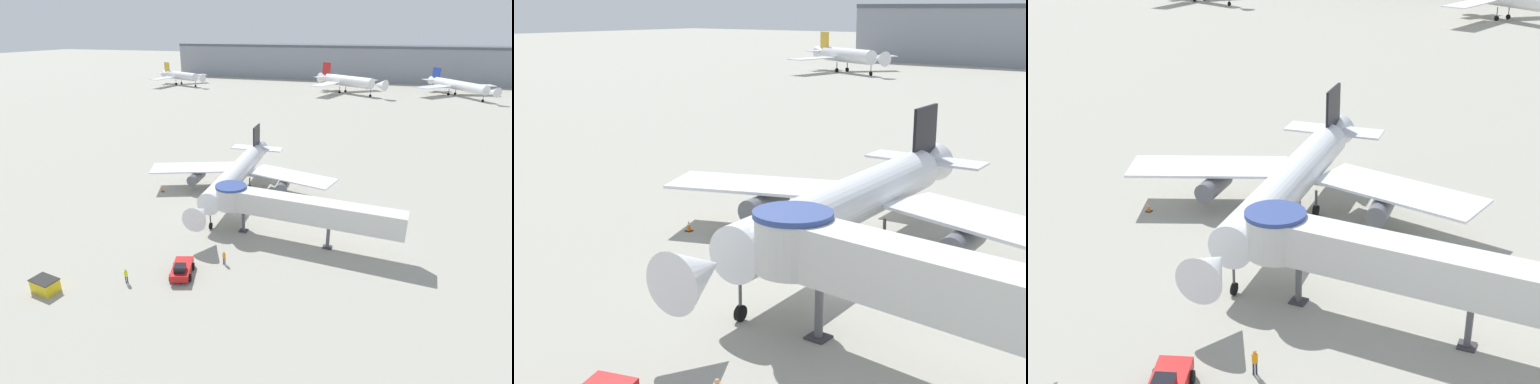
# 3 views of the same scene
# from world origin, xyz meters

# --- Properties ---
(ground_plane) EXTENTS (800.00, 800.00, 0.00)m
(ground_plane) POSITION_xyz_m (0.00, 0.00, 0.00)
(ground_plane) COLOR #9E9B8E
(main_airplane) EXTENTS (31.72, 32.68, 8.73)m
(main_airplane) POSITION_xyz_m (-2.20, 5.10, 3.71)
(main_airplane) COLOR silver
(main_airplane) RESTS_ON ground_plane
(jet_bridge) EXTENTS (24.02, 4.78, 6.33)m
(jet_bridge) POSITION_xyz_m (9.82, -6.95, 4.64)
(jet_bridge) COLOR silver
(jet_bridge) RESTS_ON ground_plane
(pushback_tug_red) EXTENTS (3.20, 4.51, 1.83)m
(pushback_tug_red) POSITION_xyz_m (0.41, -18.52, 0.83)
(pushback_tug_red) COLOR red
(pushback_tug_red) RESTS_ON ground_plane
(traffic_cone_starboard_wing) EXTENTS (0.43, 0.43, 0.71)m
(traffic_cone_starboard_wing) POSITION_xyz_m (10.39, 2.81, 0.34)
(traffic_cone_starboard_wing) COLOR black
(traffic_cone_starboard_wing) RESTS_ON ground_plane
(traffic_cone_port_wing) EXTENTS (0.50, 0.50, 0.82)m
(traffic_cone_port_wing) POSITION_xyz_m (-14.56, 2.24, 0.40)
(traffic_cone_port_wing) COLOR black
(traffic_cone_port_wing) RESTS_ON ground_plane
(ground_crew_marshaller) EXTENTS (0.36, 0.35, 1.66)m
(ground_crew_marshaller) POSITION_xyz_m (3.88, -14.86, 0.96)
(ground_crew_marshaller) COLOR #1E2338
(ground_crew_marshaller) RESTS_ON ground_plane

